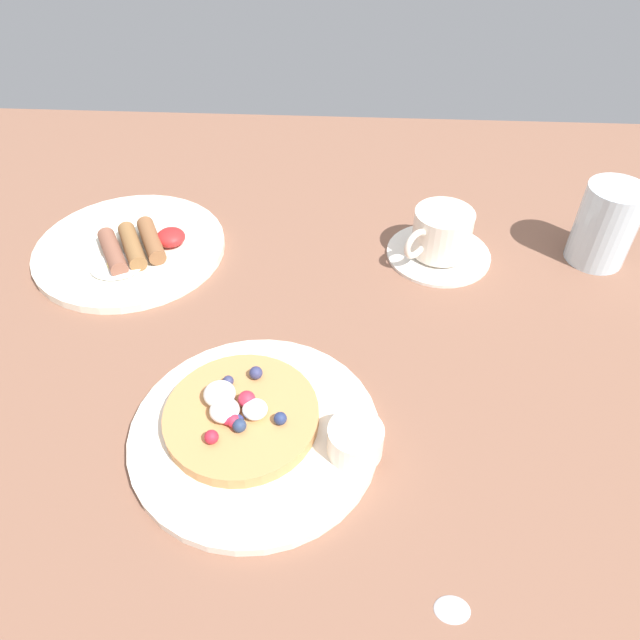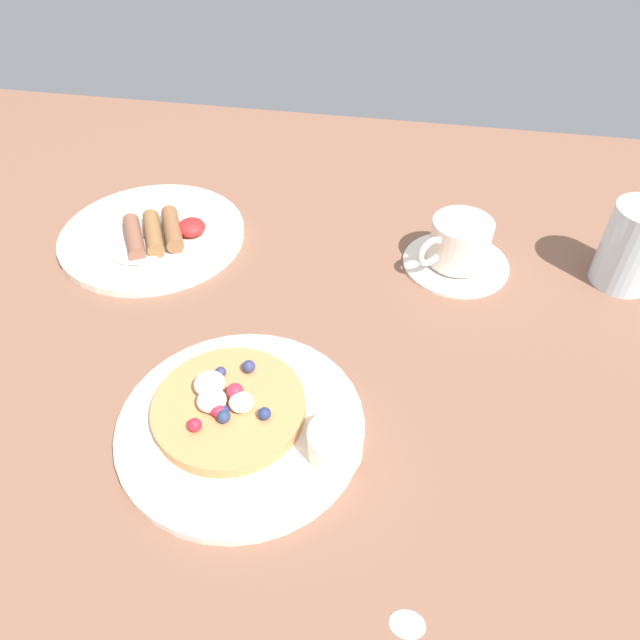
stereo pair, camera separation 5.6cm
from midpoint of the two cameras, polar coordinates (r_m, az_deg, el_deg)
ground_plane at (r=65.85cm, az=0.69°, el=-4.19°), size 177.65×121.14×3.00cm
pancake_plate at (r=57.99cm, az=-4.91°, el=-10.29°), size 24.06×24.06×1.08cm
pancake_with_berries at (r=57.65cm, az=-6.21°, el=-8.43°), size 14.95×14.95×3.27cm
syrup_ramekin at (r=54.12cm, az=4.56°, el=-11.99°), size 5.14×5.14×3.15cm
breakfast_plate at (r=83.18cm, az=-14.13°, el=7.96°), size 24.95×24.95×1.11cm
fried_breakfast at (r=80.35cm, az=-13.71°, el=7.99°), size 11.54×11.80×2.41cm
coffee_saucer at (r=78.75cm, az=15.12°, el=5.38°), size 13.64×13.64×0.89cm
coffee_cup at (r=76.64cm, az=15.50°, el=7.36°), size 9.07×8.70×5.79cm
water_glass at (r=81.46cm, az=30.04°, el=6.15°), size 7.37×7.37×10.53cm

